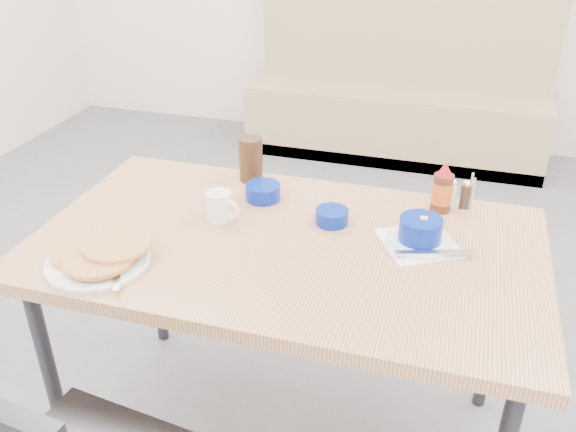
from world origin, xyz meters
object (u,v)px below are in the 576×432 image
(pancake_plate, at_px, (99,257))
(coffee_mug, at_px, (220,206))
(grits_setting, at_px, (420,233))
(butter_bowl, at_px, (332,216))
(amber_tumbler, at_px, (251,159))
(condiment_caddy, at_px, (458,195))
(creamer_bowl, at_px, (263,192))
(dining_table, at_px, (286,259))
(syrup_bottle, at_px, (442,190))
(booth_bench, at_px, (397,101))

(pancake_plate, bearing_deg, coffee_mug, 55.14)
(grits_setting, height_order, butter_bowl, grits_setting)
(coffee_mug, relative_size, amber_tumbler, 0.75)
(coffee_mug, relative_size, condiment_caddy, 1.04)
(coffee_mug, height_order, creamer_bowl, coffee_mug)
(dining_table, height_order, butter_bowl, butter_bowl)
(creamer_bowl, xyz_separation_m, condiment_caddy, (0.59, 0.12, 0.01))
(creamer_bowl, height_order, syrup_bottle, syrup_bottle)
(coffee_mug, distance_m, butter_bowl, 0.33)
(grits_setting, relative_size, butter_bowl, 2.94)
(dining_table, height_order, amber_tumbler, amber_tumbler)
(creamer_bowl, bearing_deg, condiment_caddy, 11.88)
(butter_bowl, bearing_deg, amber_tumbler, 147.10)
(dining_table, xyz_separation_m, coffee_mug, (-0.22, 0.06, 0.11))
(butter_bowl, relative_size, condiment_caddy, 0.91)
(booth_bench, relative_size, grits_setting, 6.72)
(condiment_caddy, bearing_deg, amber_tumbler, 169.90)
(dining_table, height_order, coffee_mug, coffee_mug)
(coffee_mug, bearing_deg, syrup_bottle, 21.33)
(butter_bowl, relative_size, syrup_bottle, 0.61)
(amber_tumbler, bearing_deg, condiment_caddy, 0.00)
(grits_setting, height_order, creamer_bowl, grits_setting)
(grits_setting, bearing_deg, coffee_mug, -177.42)
(booth_bench, relative_size, pancake_plate, 7.05)
(creamer_bowl, relative_size, butter_bowl, 1.13)
(dining_table, xyz_separation_m, pancake_plate, (-0.43, -0.25, 0.08))
(dining_table, relative_size, condiment_caddy, 13.20)
(grits_setting, distance_m, butter_bowl, 0.26)
(syrup_bottle, bearing_deg, pancake_plate, -146.57)
(dining_table, relative_size, pancake_plate, 5.20)
(coffee_mug, xyz_separation_m, creamer_bowl, (0.08, 0.16, -0.02))
(coffee_mug, xyz_separation_m, condiment_caddy, (0.66, 0.28, -0.01))
(creamer_bowl, relative_size, syrup_bottle, 0.69)
(dining_table, bearing_deg, coffee_mug, 164.99)
(booth_bench, distance_m, pancake_plate, 2.85)
(dining_table, xyz_separation_m, syrup_bottle, (0.40, 0.30, 0.13))
(coffee_mug, bearing_deg, butter_bowl, 12.68)
(condiment_caddy, bearing_deg, coffee_mug, -167.18)
(dining_table, bearing_deg, booth_bench, 90.00)
(dining_table, xyz_separation_m, condiment_caddy, (0.44, 0.34, 0.10))
(booth_bench, height_order, grits_setting, booth_bench)
(condiment_caddy, xyz_separation_m, syrup_bottle, (-0.05, -0.04, 0.03))
(booth_bench, distance_m, syrup_bottle, 2.32)
(amber_tumbler, xyz_separation_m, condiment_caddy, (0.67, 0.00, -0.04))
(butter_bowl, bearing_deg, condiment_caddy, 31.23)
(pancake_plate, bearing_deg, condiment_caddy, 33.81)
(pancake_plate, bearing_deg, booth_bench, 81.13)
(pancake_plate, relative_size, syrup_bottle, 1.70)
(butter_bowl, distance_m, syrup_bottle, 0.34)
(coffee_mug, distance_m, creamer_bowl, 0.18)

